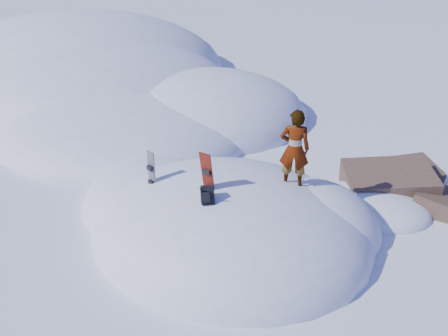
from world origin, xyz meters
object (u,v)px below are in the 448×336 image
(person, at_px, (294,149))
(snowboard_dark, at_px, (152,176))
(snowboard_red, at_px, (208,182))
(backpack, at_px, (207,195))

(person, bearing_deg, snowboard_dark, 7.45)
(snowboard_dark, height_order, person, person)
(snowboard_red, height_order, snowboard_dark, snowboard_red)
(snowboard_red, bearing_deg, backpack, -56.35)
(snowboard_dark, relative_size, backpack, 2.80)
(backpack, bearing_deg, snowboard_dark, 132.20)
(snowboard_red, distance_m, snowboard_dark, 1.60)
(snowboard_dark, distance_m, backpack, 1.85)
(snowboard_dark, distance_m, person, 3.49)
(snowboard_red, xyz_separation_m, person, (1.67, 1.20, 0.57))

